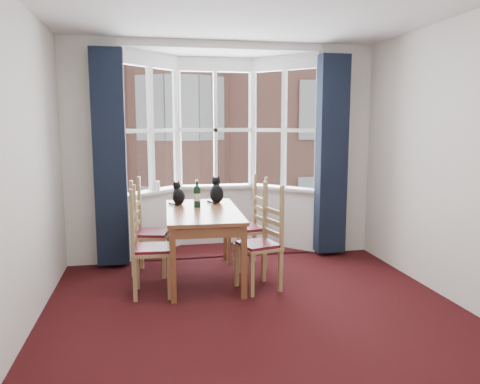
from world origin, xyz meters
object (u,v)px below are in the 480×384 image
object	(u,v)px
chair_left_far	(144,235)
chair_right_near	(266,245)
wine_bottle	(197,195)
candle_tall	(158,186)
chair_right_far	(254,229)
cat_left	(179,195)
cat_right	(217,192)
chair_left_near	(143,251)
dining_table	(203,218)

from	to	relation	value
chair_left_far	chair_right_near	bearing A→B (deg)	-30.04
wine_bottle	candle_tall	size ratio (longest dim) A/B	2.49
chair_right_far	cat_left	xyz separation A→B (m)	(-0.91, 0.09, 0.44)
candle_tall	chair_right_far	bearing A→B (deg)	-36.22
chair_right_far	chair_left_far	bearing A→B (deg)	-178.22
chair_right_far	cat_left	distance (m)	1.02
cat_right	wine_bottle	world-z (taller)	cat_right
chair_left_far	candle_tall	xyz separation A→B (m)	(0.19, 0.88, 0.46)
chair_right_near	chair_right_far	size ratio (longest dim) A/B	1.00
chair_left_near	cat_right	distance (m)	1.34
chair_left_far	candle_tall	distance (m)	1.01
chair_right_near	chair_right_far	bearing A→B (deg)	86.79
wine_bottle	cat_right	bearing A→B (deg)	44.88
chair_left_near	cat_left	world-z (taller)	cat_left
cat_left	candle_tall	size ratio (longest dim) A/B	2.27
candle_tall	chair_left_far	bearing A→B (deg)	-101.95
chair_right_near	cat_left	distance (m)	1.31
chair_left_near	cat_right	size ratio (longest dim) A/B	2.74
chair_left_near	cat_right	bearing A→B (deg)	44.63
dining_table	chair_right_far	distance (m)	0.79
wine_bottle	dining_table	bearing A→B (deg)	-78.31
cat_right	dining_table	bearing A→B (deg)	-115.88
cat_left	candle_tall	xyz separation A→B (m)	(-0.23, 0.75, 0.02)
cat_left	wine_bottle	world-z (taller)	wine_bottle
wine_bottle	chair_left_far	bearing A→B (deg)	171.31
cat_left	candle_tall	bearing A→B (deg)	107.21
chair_right_near	wine_bottle	xyz separation A→B (m)	(-0.67, 0.65, 0.47)
wine_bottle	chair_right_far	bearing A→B (deg)	10.86
cat_left	cat_right	size ratio (longest dim) A/B	0.86
dining_table	chair_left_near	xyz separation A→B (m)	(-0.67, -0.41, -0.24)
chair_right_far	chair_right_near	bearing A→B (deg)	-93.21
dining_table	cat_left	distance (m)	0.53
chair_left_near	chair_right_near	bearing A→B (deg)	-1.56
wine_bottle	candle_tall	world-z (taller)	wine_bottle
cat_right	candle_tall	bearing A→B (deg)	134.96
chair_right_far	candle_tall	bearing A→B (deg)	143.78
chair_right_near	wine_bottle	bearing A→B (deg)	135.72
chair_right_far	candle_tall	xyz separation A→B (m)	(-1.15, 0.84, 0.46)
chair_left_far	candle_tall	size ratio (longest dim) A/B	7.19
dining_table	chair_left_far	world-z (taller)	chair_left_far
chair_right_near	candle_tall	world-z (taller)	candle_tall
chair_left_far	chair_right_far	distance (m)	1.33
chair_right_near	candle_tall	bearing A→B (deg)	124.13
candle_tall	chair_right_near	bearing A→B (deg)	-55.87
chair_left_near	candle_tall	xyz separation A→B (m)	(0.19, 1.59, 0.46)
chair_left_far	chair_right_far	size ratio (longest dim) A/B	1.00
chair_left_far	dining_table	bearing A→B (deg)	-24.10
dining_table	candle_tall	bearing A→B (deg)	112.06
candle_tall	cat_right	bearing A→B (deg)	-45.04
dining_table	cat_left	xyz separation A→B (m)	(-0.24, 0.42, 0.20)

